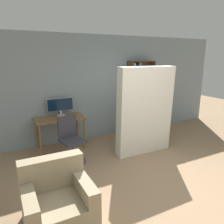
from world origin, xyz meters
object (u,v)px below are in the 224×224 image
(office_chair, at_px, (71,144))
(monitor, at_px, (60,106))
(mattress_near, at_px, (145,111))
(bookshelf, at_px, (137,97))
(armchair, at_px, (57,202))

(office_chair, bearing_deg, monitor, 85.95)
(mattress_near, bearing_deg, bookshelf, 63.68)
(monitor, distance_m, mattress_near, 2.05)
(mattress_near, bearing_deg, office_chair, 170.73)
(monitor, distance_m, bookshelf, 2.21)
(bookshelf, bearing_deg, monitor, 179.72)
(office_chair, xyz_separation_m, armchair, (-0.68, -1.59, -0.08))
(bookshelf, xyz_separation_m, armchair, (-2.96, -2.64, -0.70))
(bookshelf, bearing_deg, office_chair, -155.48)
(mattress_near, xyz_separation_m, armchair, (-2.32, -1.33, -0.66))
(bookshelf, height_order, armchair, bookshelf)
(monitor, height_order, armchair, monitor)
(mattress_near, bearing_deg, armchair, -150.19)
(office_chair, relative_size, armchair, 1.14)
(armchair, bearing_deg, office_chair, 67.00)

